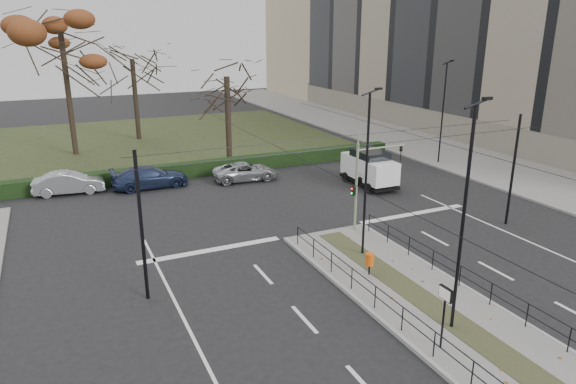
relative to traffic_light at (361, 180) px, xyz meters
name	(u,v)px	position (x,y,z in m)	size (l,w,h in m)	color
ground	(380,272)	(-1.77, -4.50, -2.81)	(140.00, 140.00, 0.00)	black
median_island	(417,297)	(-1.77, -7.00, -2.74)	(4.40, 15.00, 0.14)	slate
sidewalk_east	(405,140)	(16.23, 17.50, -2.74)	(8.00, 90.00, 0.14)	slate
park	(128,143)	(-7.77, 27.50, -2.76)	(38.00, 26.00, 0.10)	#253118
hedge	(156,173)	(-7.77, 14.10, -2.31)	(38.00, 1.00, 1.00)	black
apartment_block	(481,26)	(26.20, 19.47, 7.59)	(13.09, 52.10, 21.64)	#BFAD8A
median_railing	(420,277)	(-1.77, -7.10, -1.83)	(4.14, 13.24, 0.92)	black
catenary	(363,188)	(-1.77, -2.88, 0.61)	(20.00, 34.00, 6.00)	black
traffic_light	(361,180)	(0.00, 0.00, 0.00)	(3.12, 1.79, 4.58)	gray
litter_bin	(370,260)	(-2.47, -4.68, -1.98)	(0.37, 0.37, 0.96)	black
info_panel	(445,301)	(-3.27, -10.11, -0.95)	(0.12, 0.57, 2.19)	black
streetlamp_median_near	(464,218)	(-2.06, -9.30, 1.40)	(0.67, 0.14, 8.00)	black
streetlamp_median_far	(367,173)	(-1.53, -2.74, 1.20)	(0.64, 0.13, 7.62)	black
streetlamp_sidewalk	(443,112)	(13.32, 9.38, 1.29)	(0.65, 0.13, 7.79)	black
parked_car_second	(69,183)	(-13.42, 13.36, -2.09)	(1.51, 4.34, 1.43)	#999CA1
parked_car_third	(150,177)	(-8.46, 12.52, -2.09)	(2.02, 4.98, 1.44)	#212D4E
parked_car_fourth	(245,171)	(-2.07, 11.46, -2.18)	(2.08, 4.51, 1.25)	#999CA1
white_van	(369,167)	(5.05, 6.73, -1.55)	(2.11, 4.53, 2.42)	white
rust_tree	(61,32)	(-12.40, 24.51, 7.06)	(8.72, 8.72, 12.86)	black
bare_tree_center	(133,65)	(-6.50, 28.77, 4.17)	(7.17, 7.17, 9.86)	black
bare_tree_near	(227,83)	(-1.67, 16.10, 3.45)	(5.06, 5.06, 8.84)	black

